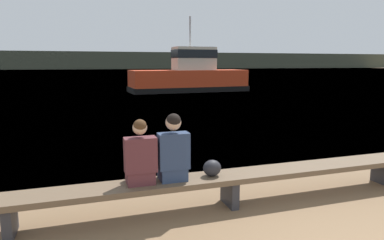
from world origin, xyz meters
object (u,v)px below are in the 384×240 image
at_px(shopping_bag, 212,168).
at_px(tugboat_red, 190,77).
at_px(person_left, 140,157).
at_px(bench_main, 230,180).
at_px(person_right, 173,151).

height_order(shopping_bag, tugboat_red, tugboat_red).
bearing_deg(person_left, shopping_bag, 0.74).
xyz_separation_m(bench_main, shopping_bag, (-0.29, 0.01, 0.21)).
relative_size(bench_main, person_left, 7.21).
bearing_deg(shopping_bag, person_right, -178.45).
distance_m(person_right, shopping_bag, 0.69).
height_order(person_left, tugboat_red, tugboat_red).
bearing_deg(person_left, bench_main, -0.01).
bearing_deg(person_right, shopping_bag, 1.55).
height_order(bench_main, shopping_bag, shopping_bag).
relative_size(bench_main, tugboat_red, 0.73).
bearing_deg(tugboat_red, person_right, 159.24).
distance_m(bench_main, person_left, 1.46).
xyz_separation_m(person_left, shopping_bag, (1.08, 0.01, -0.28)).
distance_m(shopping_bag, tugboat_red, 21.69).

